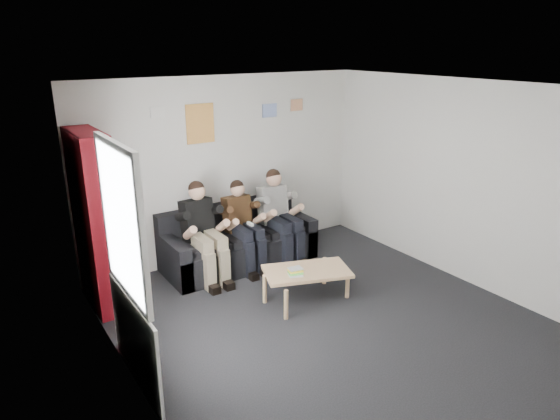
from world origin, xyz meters
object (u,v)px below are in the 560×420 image
person_middle (244,226)px  person_right (280,216)px  sofa (238,243)px  bookshelf (96,221)px  person_left (204,233)px  coffee_table (307,273)px

person_middle → person_right: person_right is taller
sofa → bookshelf: 2.13m
bookshelf → person_right: (2.60, -0.08, -0.42)m
person_left → bookshelf: bearing=171.3°
sofa → person_right: size_ratio=1.63×
bookshelf → coffee_table: size_ratio=2.06×
bookshelf → person_left: 1.43m
sofa → person_right: bearing=-18.2°
bookshelf → person_left: bearing=-3.8°
sofa → person_middle: (-0.00, -0.20, 0.34)m
bookshelf → person_middle: bearing=-2.6°
sofa → person_left: person_left is taller
sofa → person_left: (-0.62, -0.20, 0.37)m
coffee_table → person_left: bearing=121.8°
person_left → coffee_table: bearing=-63.4°
coffee_table → person_right: (0.45, 1.27, 0.30)m
bookshelf → person_left: (1.36, -0.08, -0.41)m
bookshelf → person_middle: size_ratio=1.70×
coffee_table → sofa: bearing=96.6°
person_middle → person_left: bearing=178.7°
person_right → sofa: bearing=166.9°
sofa → bookshelf: size_ratio=1.02×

